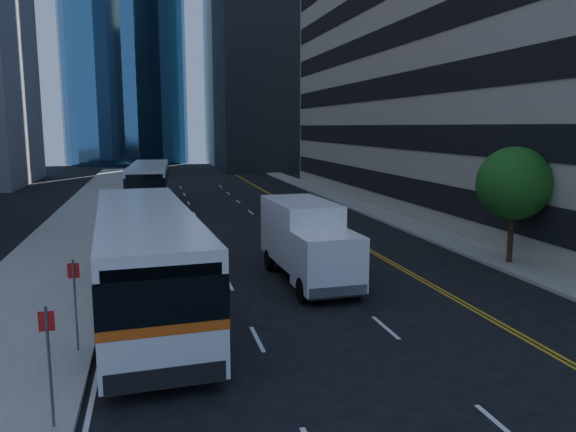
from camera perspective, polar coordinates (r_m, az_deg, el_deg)
The scene contains 7 objects.
ground at distance 15.91m, azimuth 11.11°, elevation -13.64°, with size 160.00×160.00×0.00m, color black.
sidewalk_west at distance 38.97m, azimuth -19.70°, elevation -0.34°, with size 5.00×90.00×0.15m, color gray.
sidewalk_east at distance 41.66m, azimuth 8.02°, elevation 0.69°, with size 2.00×90.00×0.15m, color gray.
street_tree at distance 26.32m, azimuth 21.97°, elevation 3.07°, with size 3.20×3.20×5.10m.
bus_front at distance 19.04m, azimuth -14.28°, elevation -4.04°, with size 3.79×13.45×3.43m.
bus_rear at distance 44.65m, azimuth -13.88°, elevation 3.25°, with size 3.32×12.61×3.22m.
box_truck at distance 22.13m, azimuth 1.98°, elevation -2.51°, with size 2.55×6.63×3.13m.
Camera 1 is at (-6.30, -13.27, 6.10)m, focal length 35.00 mm.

